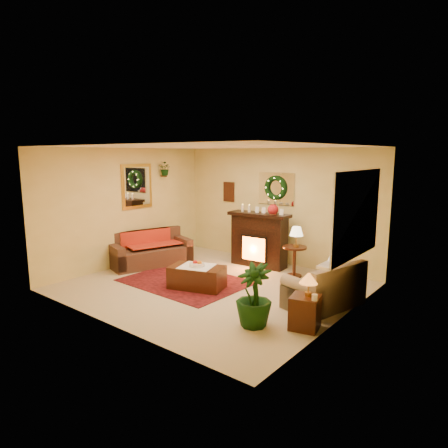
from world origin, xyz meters
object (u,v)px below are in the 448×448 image
Objects in this scene: end_table_square at (305,310)px; coffee_table at (197,277)px; sofa at (151,246)px; fireplace at (259,242)px; loveseat at (324,281)px; side_table_round at (294,261)px.

end_table_square reaches higher than coffee_table.
fireplace reaches higher than sofa.
fireplace is at bearing 163.06° from loveseat.
sofa is at bearing -156.92° from side_table_round.
end_table_square is at bearing -26.00° from coffee_table.
end_table_square is (1.33, -2.10, -0.06)m from side_table_round.
sofa reaches higher than side_table_round.
sofa is 1.97m from coffee_table.
loveseat is at bearing -44.06° from side_table_round.
side_table_round is (1.00, -0.21, -0.22)m from fireplace.
coffee_table is (-2.21, -0.66, -0.21)m from loveseat.
side_table_round is at bearing 122.31° from end_table_square.
sofa is 3.20m from side_table_round.
side_table_round is at bearing 150.66° from loveseat.
loveseat is 1.62m from side_table_round.
sofa reaches higher than end_table_square.
side_table_round is at bearing 41.01° from coffee_table.
loveseat is 2.32m from coffee_table.
side_table_round reaches higher than coffee_table.
sofa is 1.38× the size of loveseat.
fireplace is at bearing 54.93° from sofa.
loveseat is at bearing -1.79° from coffee_table.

